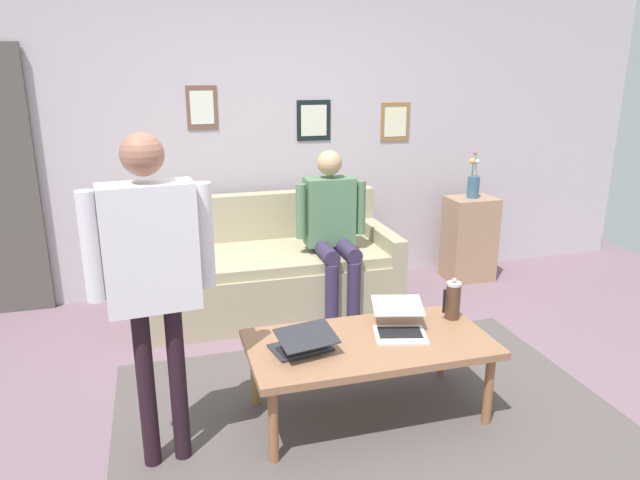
% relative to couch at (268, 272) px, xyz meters
% --- Properties ---
extents(ground_plane, '(7.68, 7.68, 0.00)m').
position_rel_couch_xyz_m(ground_plane, '(-0.16, 1.62, -0.31)').
color(ground_plane, slate).
extents(area_rug, '(2.77, 2.08, 0.01)m').
position_rel_couch_xyz_m(area_rug, '(-0.25, 1.73, -0.30)').
color(area_rug, '#534B49').
rests_on(area_rug, ground_plane).
extents(back_wall, '(7.04, 0.11, 2.70)m').
position_rel_couch_xyz_m(back_wall, '(-0.16, -0.58, 1.04)').
color(back_wall, '#BEB2BB').
rests_on(back_wall, ground_plane).
extents(couch, '(1.98, 0.88, 0.88)m').
position_rel_couch_xyz_m(couch, '(0.00, 0.00, 0.00)').
color(couch, tan).
rests_on(couch, ground_plane).
extents(coffee_table, '(1.32, 0.67, 0.45)m').
position_rel_couch_xyz_m(coffee_table, '(-0.25, 1.63, 0.10)').
color(coffee_table, '#936546').
rests_on(coffee_table, ground_plane).
extents(laptop_left, '(0.37, 0.43, 0.14)m').
position_rel_couch_xyz_m(laptop_left, '(-0.45, 1.58, 0.20)').
color(laptop_left, silver).
rests_on(laptop_left, coffee_table).
extents(laptop_center, '(0.35, 0.33, 0.14)m').
position_rel_couch_xyz_m(laptop_center, '(0.12, 1.65, 0.19)').
color(laptop_center, '#28282D').
rests_on(laptop_center, coffee_table).
extents(french_press, '(0.11, 0.09, 0.25)m').
position_rel_couch_xyz_m(french_press, '(-0.82, 1.48, 0.26)').
color(french_press, '#4C3323').
rests_on(french_press, coffee_table).
extents(side_shelf, '(0.42, 0.32, 0.76)m').
position_rel_couch_xyz_m(side_shelf, '(-1.90, -0.18, 0.07)').
color(side_shelf, '#A37D5E').
rests_on(side_shelf, ground_plane).
extents(flower_vase, '(0.11, 0.11, 0.41)m').
position_rel_couch_xyz_m(flower_vase, '(-1.89, -0.18, 0.57)').
color(flower_vase, '#3A5D78').
rests_on(flower_vase, side_shelf).
extents(person_standing, '(0.57, 0.22, 1.62)m').
position_rel_couch_xyz_m(person_standing, '(0.84, 1.73, 0.73)').
color(person_standing, black).
rests_on(person_standing, ground_plane).
extents(person_seated, '(0.55, 0.51, 1.28)m').
position_rel_couch_xyz_m(person_seated, '(-0.47, 0.23, 0.42)').
color(person_seated, '#342948').
rests_on(person_seated, ground_plane).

